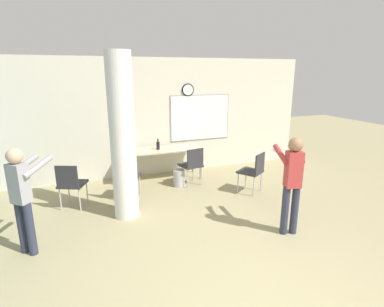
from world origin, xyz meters
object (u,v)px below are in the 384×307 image
(chair_table_left, at_px, (126,175))
(person_watching_back, at_px, (22,193))
(chair_near_pillar, at_px, (71,182))
(person_playing_side, at_px, (292,178))
(bottle_on_table, at_px, (158,145))
(chair_mid_room, at_px, (253,170))
(folding_table, at_px, (163,151))
(chair_table_right, at_px, (192,163))

(chair_table_left, height_order, person_watching_back, person_watching_back)
(chair_near_pillar, bearing_deg, chair_table_left, 3.48)
(chair_near_pillar, distance_m, person_playing_side, 3.87)
(bottle_on_table, bearing_deg, person_playing_side, -66.34)
(person_watching_back, distance_m, person_playing_side, 3.84)
(chair_table_left, bearing_deg, chair_mid_room, -12.60)
(chair_near_pillar, height_order, person_watching_back, person_watching_back)
(folding_table, relative_size, bottle_on_table, 7.15)
(chair_table_left, distance_m, chair_mid_room, 2.60)
(folding_table, distance_m, bottle_on_table, 0.18)
(bottle_on_table, distance_m, chair_near_pillar, 2.12)
(chair_table_left, height_order, person_playing_side, person_playing_side)
(chair_table_right, bearing_deg, person_watching_back, -151.44)
(folding_table, relative_size, chair_near_pillar, 2.07)
(bottle_on_table, height_order, person_playing_side, person_playing_side)
(chair_table_left, distance_m, person_watching_back, 2.12)
(person_watching_back, relative_size, person_playing_side, 0.99)
(chair_table_right, distance_m, person_playing_side, 2.59)
(folding_table, distance_m, chair_near_pillar, 2.20)
(folding_table, height_order, chair_mid_room, chair_mid_room)
(person_playing_side, bearing_deg, chair_near_pillar, 146.61)
(person_watching_back, bearing_deg, folding_table, 41.57)
(folding_table, xyz_separation_m, chair_mid_room, (1.57, -1.43, -0.18))
(chair_mid_room, height_order, person_watching_back, person_watching_back)
(chair_table_right, distance_m, person_watching_back, 3.49)
(folding_table, relative_size, chair_mid_room, 2.07)
(chair_mid_room, relative_size, person_watching_back, 0.57)
(chair_table_right, bearing_deg, person_playing_side, -73.84)
(chair_table_right, xyz_separation_m, person_playing_side, (0.71, -2.46, 0.40))
(chair_near_pillar, bearing_deg, chair_table_right, 7.70)
(chair_mid_room, relative_size, chair_near_pillar, 1.00)
(chair_table_left, xyz_separation_m, person_watching_back, (-1.56, -1.38, 0.39))
(bottle_on_table, height_order, chair_mid_room, bottle_on_table)
(bottle_on_table, relative_size, chair_table_left, 0.29)
(chair_table_right, height_order, person_watching_back, person_watching_back)
(folding_table, height_order, chair_table_left, chair_table_left)
(folding_table, xyz_separation_m, chair_near_pillar, (-1.98, -0.92, -0.18))
(chair_near_pillar, xyz_separation_m, person_watching_back, (-0.54, -1.32, 0.39))
(chair_table_left, relative_size, chair_table_right, 1.00)
(folding_table, bearing_deg, chair_near_pillar, -155.06)
(chair_mid_room, xyz_separation_m, chair_near_pillar, (-3.55, 0.50, 0.00))
(folding_table, distance_m, chair_table_right, 0.80)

